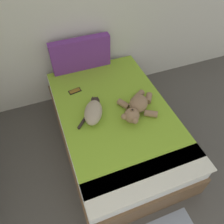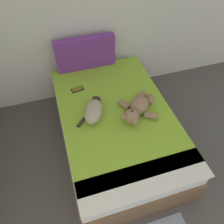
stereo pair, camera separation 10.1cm
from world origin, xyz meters
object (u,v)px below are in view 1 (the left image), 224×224
Objects in this scene: cell_phone at (75,91)px; cat at (93,111)px; bed at (116,127)px; patterned_cushion at (81,54)px; teddy_bear at (137,107)px.

cat is at bearing -77.98° from cell_phone.
bed is 0.67m from cell_phone.
patterned_cushion is at bearing 98.10° from bed.
cell_phone is (-0.34, 0.50, 0.28)m from bed.
bed is 0.43m from cat.
patterned_cushion is 1.05m from teddy_bear.
teddy_bear reaches higher than bed.
bed is 0.42m from teddy_bear.
teddy_bear is (0.34, -0.99, -0.14)m from patterned_cushion.
teddy_bear is (0.46, -0.12, 0.00)m from cat.
bed is at bearing -81.90° from patterned_cushion.
cell_phone is at bearing -117.14° from patterned_cushion.
bed is at bearing -55.40° from cell_phone.
cat reaches higher than cell_phone.
cat is at bearing -97.57° from patterned_cushion.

